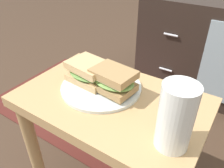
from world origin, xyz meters
The scene contains 7 objects.
side_table centered at (0.00, 0.00, 0.37)m, with size 0.56×0.36×0.46m.
tv_cabinet centered at (0.18, 0.95, 0.29)m, with size 0.96×0.46×0.58m.
area_rug centered at (-0.49, 0.38, 0.00)m, with size 0.93×0.72×0.01m.
plate centered at (-0.05, 0.02, 0.47)m, with size 0.25×0.25×0.01m, color silver.
sandwich_front centered at (-0.10, 0.03, 0.50)m, with size 0.15×0.12×0.07m.
sandwich_back centered at (-0.01, 0.02, 0.51)m, with size 0.14×0.11×0.07m.
beer_glass centered at (0.21, -0.07, 0.54)m, with size 0.08×0.08×0.16m.
Camera 1 is at (0.30, -0.45, 0.87)m, focal length 36.02 mm.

